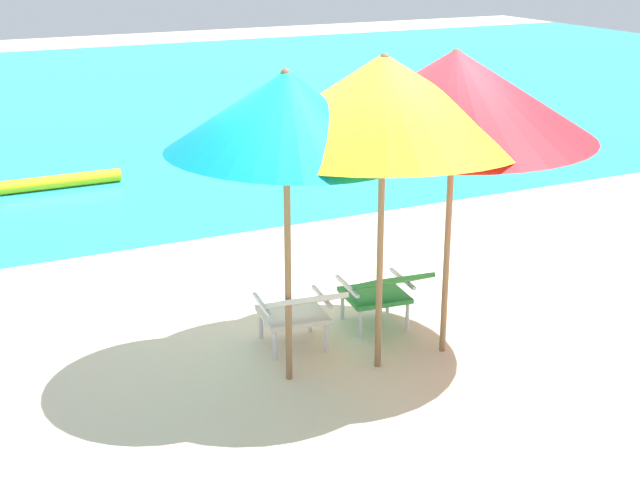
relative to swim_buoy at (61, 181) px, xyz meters
name	(u,v)px	position (x,y,z in m)	size (l,w,h in m)	color
ground_plane	(189,210)	(1.22, -1.71, -0.10)	(40.00, 40.00, 0.00)	beige
ocean_band	(62,105)	(1.22, 6.18, -0.09)	(40.00, 18.00, 0.01)	#28B2B7
swim_buoy	(61,181)	(0.00, 0.00, 0.00)	(0.18, 0.18, 1.60)	yellow
lounge_chair_left	(299,308)	(0.76, -5.94, 0.31)	(0.64, 0.94, 0.68)	silver
lounge_chair_right	(383,289)	(1.58, -5.88, 0.31)	(0.63, 0.93, 0.68)	#338E3D
beach_umbrella_left	(286,113)	(0.51, -6.29, 1.98)	(1.88, 1.86, 2.43)	olive
beach_umbrella_center	(384,100)	(1.23, -6.41, 2.03)	(2.35, 2.38, 2.52)	olive
beach_umbrella_right	(455,94)	(1.85, -6.41, 2.03)	(2.50, 2.49, 2.48)	olive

